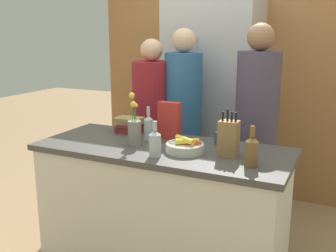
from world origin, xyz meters
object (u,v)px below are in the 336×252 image
Objects in this scene: person_in_blue at (183,116)px; book_stack at (130,125)px; person_in_red_tee at (256,124)px; bottle_oil at (155,143)px; bottle_vinegar at (149,127)px; bottle_wine at (251,151)px; fruit_bowl at (186,146)px; coffee_mug at (221,138)px; refrigerator at (213,103)px; person_at_sink at (152,122)px; knife_block at (229,138)px; flower_vase at (134,130)px; cereal_box at (170,120)px.

book_stack is at bearing -132.07° from person_in_blue.
book_stack is at bearing -173.18° from person_in_red_tee.
bottle_vinegar reaches higher than bottle_oil.
bottle_wine is 0.14× the size of person_in_blue.
fruit_bowl reaches higher than coffee_mug.
book_stack is at bearing -105.41° from refrigerator.
coffee_mug is 0.72m from book_stack.
book_stack is 0.95m from person_in_red_tee.
coffee_mug is 0.52m from bottle_oil.
refrigerator is 1.23× the size of person_at_sink.
fruit_bowl is at bearing -171.98° from knife_block.
knife_block is 1.21× the size of bottle_vinegar.
person_at_sink reaches higher than bottle_vinegar.
person_in_red_tee reaches higher than flower_vase.
bottle_oil is 0.94× the size of bottle_wine.
flower_vase is 1.71× the size of book_stack.
person_in_red_tee is at bearing -24.53° from person_in_blue.
person_in_blue is at bearing 89.96° from bottle_vinegar.
person_at_sink is at bearing 115.25° from bottle_vinegar.
person_in_blue is (0.26, 0.06, 0.06)m from person_at_sink.
refrigerator is 1.34m from flower_vase.
person_in_blue is (-0.34, 0.76, 0.01)m from fruit_bowl.
person_at_sink is at bearing 142.69° from knife_block.
fruit_bowl is 0.69× the size of flower_vase.
refrigerator reaches higher than coffee_mug.
bottle_oil is (-0.13, -0.17, 0.05)m from fruit_bowl.
cereal_box is 0.17× the size of person_at_sink.
coffee_mug is (0.15, 0.27, 0.00)m from fruit_bowl.
cereal_box is 0.39m from coffee_mug.
bottle_vinegar is (-0.06, -1.18, 0.02)m from refrigerator.
coffee_mug is at bearing -0.16° from book_stack.
fruit_bowl is at bearing -118.56° from coffee_mug.
fruit_bowl is 0.63m from book_stack.
person_in_red_tee is at bearing -10.97° from person_at_sink.
book_stack reaches higher than coffee_mug.
coffee_mug is at bearing 57.66° from bottle_oil.
bottle_vinegar is (0.23, -0.13, 0.04)m from book_stack.
cereal_box is (-0.23, 0.25, 0.09)m from fruit_bowl.
person_in_red_tee reaches higher than book_stack.
fruit_bowl is at bearing 52.22° from bottle_oil.
cereal_box is 0.16m from bottle_vinegar.
bottle_vinegar is at bearing -165.79° from coffee_mug.
flower_vase is 1.49× the size of bottle_vinegar.
person_in_blue is at bearing 153.98° from person_in_red_tee.
flower_vase is at bearing -81.04° from person_at_sink.
bottle_vinegar is at bearing 81.29° from flower_vase.
bottle_vinegar is at bearing 169.84° from knife_block.
fruit_bowl is at bearing 1.20° from flower_vase.
bottle_wine is at bearing -63.21° from refrigerator.
cereal_box reaches higher than bottle_vinegar.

